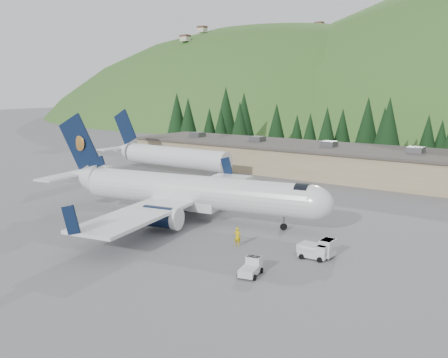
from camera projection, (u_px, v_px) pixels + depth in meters
ground at (195, 219)px, 59.60m from camera, size 600.00×600.00×0.00m
airliner at (186, 192)px, 59.45m from camera, size 36.81×34.76×12.26m
second_airliner at (165, 155)px, 90.89m from camera, size 27.50×11.00×10.05m
baggage_tug_a at (316, 252)px, 45.71m from camera, size 2.72×1.78×1.39m
baggage_tug_b at (319, 248)px, 46.40m from camera, size 3.36×2.07×1.77m
baggage_tug_c at (251, 267)px, 41.92m from camera, size 2.05×2.84×1.40m
terminal_building at (303, 158)px, 92.32m from camera, size 71.00×17.00×6.10m
ramp_worker at (237, 236)px, 49.48m from camera, size 0.78×0.59×1.92m
tree_line at (327, 125)px, 114.17m from camera, size 112.17×19.19×14.45m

